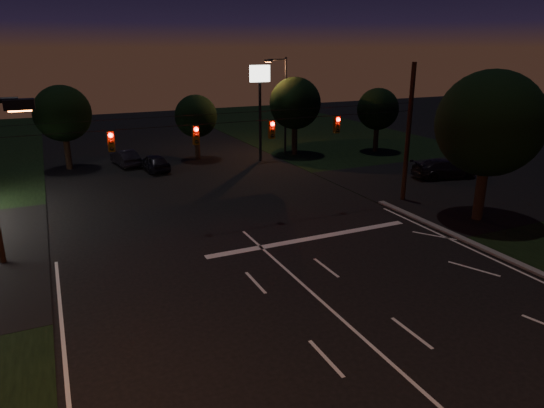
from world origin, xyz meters
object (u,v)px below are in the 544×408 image
car_oncoming_b (125,158)px  utility_pole_right (402,200)px  car_cross (444,169)px  car_oncoming_a (154,162)px  tree_right_near (488,124)px

car_oncoming_b → utility_pole_right: bearing=121.0°
car_oncoming_b → car_cross: (22.15, -14.92, 0.04)m
car_cross → car_oncoming_a: bearing=71.8°
utility_pole_right → car_cross: (6.68, 3.26, 0.74)m
car_oncoming_a → car_cross: bearing=141.7°
tree_right_near → car_oncoming_a: 25.61m
utility_pole_right → car_oncoming_a: 20.43m
utility_pole_right → tree_right_near: size_ratio=1.03×
utility_pole_right → car_oncoming_b: size_ratio=2.12×
utility_pole_right → car_oncoming_b: (-15.47, 18.19, 0.70)m
tree_right_near → car_oncoming_b: size_ratio=2.07×
utility_pole_right → car_cross: utility_pole_right is taller
tree_right_near → car_oncoming_a: tree_right_near is taller
utility_pole_right → car_oncoming_a: bearing=131.7°
utility_pole_right → car_oncoming_a: utility_pole_right is taller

